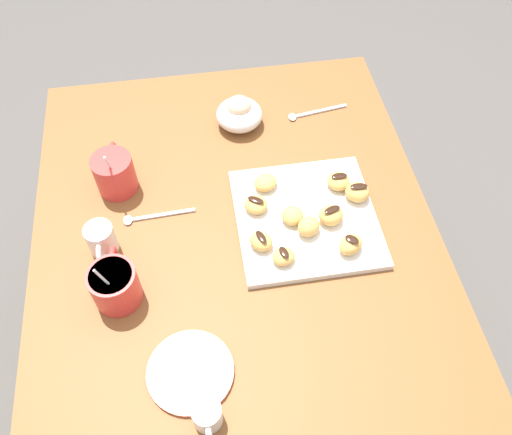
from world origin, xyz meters
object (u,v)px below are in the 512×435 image
at_px(beignet_3, 266,182).
at_px(beignet_6, 284,256).
at_px(coffee_mug_red_left, 115,284).
at_px(beignet_4, 351,245).
at_px(beignet_1, 309,226).
at_px(saucer_coral_left, 190,372).
at_px(beignet_2, 261,241).
at_px(coffee_mug_red_right, 114,172).
at_px(ice_cream_bowl, 239,113).
at_px(beignet_5, 292,216).
at_px(beignet_9, 338,181).
at_px(cream_pitcher_white, 101,239).
at_px(beignet_0, 331,215).
at_px(pastry_plate_square, 306,218).
at_px(beignet_7, 256,205).
at_px(dining_table, 236,254).
at_px(chocolate_sauce_pitcher, 207,415).
at_px(beignet_8, 357,192).

distance_m(beignet_3, beignet_6, 0.20).
xyz_separation_m(coffee_mug_red_left, beignet_3, (0.22, -0.33, -0.02)).
relative_size(beignet_3, beignet_4, 0.98).
bearing_deg(beignet_6, beignet_1, -46.54).
distance_m(saucer_coral_left, beignet_2, 0.30).
height_order(coffee_mug_red_right, ice_cream_bowl, coffee_mug_red_right).
bearing_deg(ice_cream_bowl, coffee_mug_red_left, 145.66).
xyz_separation_m(coffee_mug_red_right, beignet_5, (-0.17, -0.38, -0.02)).
bearing_deg(beignet_9, beignet_2, 123.74).
bearing_deg(cream_pitcher_white, beignet_0, -91.36).
bearing_deg(beignet_3, pastry_plate_square, -141.96).
bearing_deg(ice_cream_bowl, beignet_9, -142.35).
relative_size(beignet_4, beignet_9, 1.06).
bearing_deg(coffee_mug_red_right, beignet_6, -128.16).
relative_size(cream_pitcher_white, beignet_6, 2.22).
xyz_separation_m(pastry_plate_square, beignet_2, (-0.06, 0.11, 0.02)).
relative_size(coffee_mug_red_left, ice_cream_bowl, 1.18).
height_order(beignet_0, beignet_5, beignet_0).
bearing_deg(ice_cream_bowl, saucer_coral_left, 164.18).
bearing_deg(beignet_0, beignet_2, 104.32).
height_order(beignet_4, beignet_7, beignet_4).
bearing_deg(beignet_3, cream_pitcher_white, 105.94).
height_order(dining_table, saucer_coral_left, saucer_coral_left).
bearing_deg(coffee_mug_red_left, chocolate_sauce_pitcher, -150.55).
bearing_deg(beignet_9, pastry_plate_square, 129.02).
height_order(pastry_plate_square, coffee_mug_red_right, coffee_mug_red_right).
xyz_separation_m(beignet_3, beignet_5, (-0.10, -0.04, 0.00)).
xyz_separation_m(beignet_1, beignet_4, (-0.06, -0.08, -0.00)).
bearing_deg(beignet_8, beignet_2, 111.96).
distance_m(coffee_mug_red_right, beignet_6, 0.43).
distance_m(pastry_plate_square, beignet_7, 0.11).
xyz_separation_m(pastry_plate_square, chocolate_sauce_pitcher, (-0.39, 0.26, 0.02)).
bearing_deg(cream_pitcher_white, pastry_plate_square, -88.87).
xyz_separation_m(coffee_mug_red_left, beignet_4, (0.03, -0.48, -0.01)).
xyz_separation_m(beignet_1, beignet_8, (0.07, -0.13, -0.00)).
xyz_separation_m(beignet_1, beignet_2, (-0.02, 0.11, -0.00)).
distance_m(chocolate_sauce_pitcher, beignet_3, 0.52).
bearing_deg(beignet_3, beignet_2, 167.16).
distance_m(dining_table, beignet_3, 0.20).
relative_size(ice_cream_bowl, chocolate_sauce_pitcher, 1.26).
bearing_deg(beignet_1, beignet_4, -126.77).
distance_m(beignet_1, beignet_2, 0.11).
xyz_separation_m(cream_pitcher_white, beignet_8, (0.04, -0.56, -0.00)).
distance_m(beignet_0, beignet_7, 0.17).
distance_m(beignet_0, beignet_5, 0.08).
relative_size(chocolate_sauce_pitcher, beignet_2, 1.79).
height_order(ice_cream_bowl, beignet_7, ice_cream_bowl).
xyz_separation_m(beignet_0, beignet_8, (0.05, -0.07, -0.00)).
distance_m(dining_table, beignet_6, 0.22).
relative_size(coffee_mug_red_right, beignet_0, 2.70).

